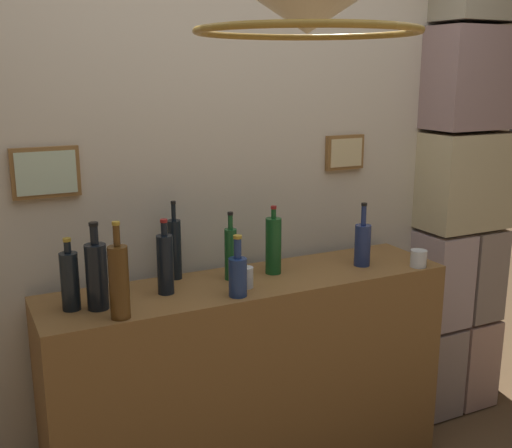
{
  "coord_description": "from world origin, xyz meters",
  "views": [
    {
      "loc": [
        -1.06,
        -1.38,
        1.8
      ],
      "look_at": [
        0.0,
        0.76,
        1.22
      ],
      "focal_mm": 43.68,
      "sensor_mm": 36.0,
      "label": 1
    }
  ],
  "objects_px": {
    "liquor_bottle_rye": "(231,253)",
    "glass_tumbler_highball": "(418,258)",
    "liquor_bottle_rum": "(175,248)",
    "liquor_bottle_scotch": "(165,263)",
    "liquor_bottle_tequila": "(238,274)",
    "liquor_bottle_amaro": "(97,275)",
    "glass_tumbler_rocks": "(246,277)",
    "liquor_bottle_brandy": "(70,280)",
    "liquor_bottle_mezcal": "(119,281)",
    "liquor_bottle_gin": "(363,244)",
    "liquor_bottle_whiskey": "(273,245)"
  },
  "relations": [
    {
      "from": "liquor_bottle_amaro",
      "to": "glass_tumbler_highball",
      "type": "distance_m",
      "value": 1.38
    },
    {
      "from": "liquor_bottle_gin",
      "to": "liquor_bottle_rye",
      "type": "bearing_deg",
      "value": 171.91
    },
    {
      "from": "liquor_bottle_brandy",
      "to": "liquor_bottle_mezcal",
      "type": "bearing_deg",
      "value": -48.35
    },
    {
      "from": "liquor_bottle_rye",
      "to": "glass_tumbler_rocks",
      "type": "distance_m",
      "value": 0.14
    },
    {
      "from": "liquor_bottle_rum",
      "to": "liquor_bottle_gin",
      "type": "bearing_deg",
      "value": -13.75
    },
    {
      "from": "liquor_bottle_tequila",
      "to": "liquor_bottle_brandy",
      "type": "xyz_separation_m",
      "value": [
        -0.6,
        0.14,
        0.02
      ]
    },
    {
      "from": "liquor_bottle_rye",
      "to": "liquor_bottle_brandy",
      "type": "distance_m",
      "value": 0.66
    },
    {
      "from": "liquor_bottle_scotch",
      "to": "glass_tumbler_highball",
      "type": "relative_size",
      "value": 3.92
    },
    {
      "from": "glass_tumbler_highball",
      "to": "liquor_bottle_rum",
      "type": "bearing_deg",
      "value": 162.32
    },
    {
      "from": "liquor_bottle_rum",
      "to": "liquor_bottle_tequila",
      "type": "distance_m",
      "value": 0.34
    },
    {
      "from": "liquor_bottle_rye",
      "to": "liquor_bottle_amaro",
      "type": "distance_m",
      "value": 0.57
    },
    {
      "from": "liquor_bottle_rye",
      "to": "liquor_bottle_gin",
      "type": "xyz_separation_m",
      "value": [
        0.6,
        -0.08,
        -0.01
      ]
    },
    {
      "from": "liquor_bottle_tequila",
      "to": "liquor_bottle_rum",
      "type": "bearing_deg",
      "value": 115.64
    },
    {
      "from": "liquor_bottle_rum",
      "to": "liquor_bottle_scotch",
      "type": "relative_size",
      "value": 1.11
    },
    {
      "from": "liquor_bottle_amaro",
      "to": "glass_tumbler_rocks",
      "type": "height_order",
      "value": "liquor_bottle_amaro"
    },
    {
      "from": "liquor_bottle_scotch",
      "to": "glass_tumbler_rocks",
      "type": "relative_size",
      "value": 3.54
    },
    {
      "from": "liquor_bottle_tequila",
      "to": "liquor_bottle_gin",
      "type": "distance_m",
      "value": 0.66
    },
    {
      "from": "liquor_bottle_rum",
      "to": "liquor_bottle_tequila",
      "type": "bearing_deg",
      "value": -64.36
    },
    {
      "from": "liquor_bottle_rum",
      "to": "glass_tumbler_highball",
      "type": "bearing_deg",
      "value": -17.68
    },
    {
      "from": "liquor_bottle_rye",
      "to": "glass_tumbler_highball",
      "type": "relative_size",
      "value": 3.78
    },
    {
      "from": "liquor_bottle_whiskey",
      "to": "glass_tumbler_rocks",
      "type": "xyz_separation_m",
      "value": [
        -0.18,
        -0.11,
        -0.08
      ]
    },
    {
      "from": "liquor_bottle_tequila",
      "to": "liquor_bottle_brandy",
      "type": "distance_m",
      "value": 0.61
    },
    {
      "from": "liquor_bottle_tequila",
      "to": "liquor_bottle_amaro",
      "type": "relative_size",
      "value": 0.75
    },
    {
      "from": "liquor_bottle_mezcal",
      "to": "glass_tumbler_rocks",
      "type": "height_order",
      "value": "liquor_bottle_mezcal"
    },
    {
      "from": "liquor_bottle_scotch",
      "to": "liquor_bottle_whiskey",
      "type": "xyz_separation_m",
      "value": [
        0.49,
        0.04,
        0.0
      ]
    },
    {
      "from": "glass_tumbler_highball",
      "to": "liquor_bottle_whiskey",
      "type": "bearing_deg",
      "value": 161.59
    },
    {
      "from": "liquor_bottle_rye",
      "to": "liquor_bottle_tequila",
      "type": "distance_m",
      "value": 0.2
    },
    {
      "from": "liquor_bottle_gin",
      "to": "glass_tumbler_rocks",
      "type": "relative_size",
      "value": 3.4
    },
    {
      "from": "liquor_bottle_brandy",
      "to": "glass_tumbler_highball",
      "type": "relative_size",
      "value": 3.55
    },
    {
      "from": "liquor_bottle_tequila",
      "to": "liquor_bottle_mezcal",
      "type": "distance_m",
      "value": 0.46
    },
    {
      "from": "liquor_bottle_gin",
      "to": "liquor_bottle_whiskey",
      "type": "height_order",
      "value": "liquor_bottle_whiskey"
    },
    {
      "from": "liquor_bottle_rye",
      "to": "liquor_bottle_scotch",
      "type": "relative_size",
      "value": 0.96
    },
    {
      "from": "liquor_bottle_scotch",
      "to": "liquor_bottle_tequila",
      "type": "distance_m",
      "value": 0.28
    },
    {
      "from": "liquor_bottle_amaro",
      "to": "liquor_bottle_scotch",
      "type": "bearing_deg",
      "value": 9.42
    },
    {
      "from": "liquor_bottle_scotch",
      "to": "liquor_bottle_gin",
      "type": "relative_size",
      "value": 1.04
    },
    {
      "from": "liquor_bottle_tequila",
      "to": "glass_tumbler_rocks",
      "type": "xyz_separation_m",
      "value": [
        0.07,
        0.07,
        -0.04
      ]
    },
    {
      "from": "liquor_bottle_scotch",
      "to": "glass_tumbler_highball",
      "type": "bearing_deg",
      "value": -8.68
    },
    {
      "from": "liquor_bottle_rum",
      "to": "glass_tumbler_rocks",
      "type": "bearing_deg",
      "value": -46.97
    },
    {
      "from": "liquor_bottle_whiskey",
      "to": "liquor_bottle_gin",
      "type": "bearing_deg",
      "value": -10.94
    },
    {
      "from": "liquor_bottle_rum",
      "to": "liquor_bottle_scotch",
      "type": "bearing_deg",
      "value": -120.68
    },
    {
      "from": "liquor_bottle_scotch",
      "to": "liquor_bottle_gin",
      "type": "xyz_separation_m",
      "value": [
        0.89,
        -0.04,
        -0.02
      ]
    },
    {
      "from": "liquor_bottle_rye",
      "to": "liquor_bottle_scotch",
      "type": "bearing_deg",
      "value": -171.66
    },
    {
      "from": "liquor_bottle_gin",
      "to": "liquor_bottle_brandy",
      "type": "relative_size",
      "value": 1.06
    },
    {
      "from": "liquor_bottle_amaro",
      "to": "liquor_bottle_brandy",
      "type": "xyz_separation_m",
      "value": [
        -0.09,
        0.03,
        -0.02
      ]
    },
    {
      "from": "liquor_bottle_rye",
      "to": "liquor_bottle_tequila",
      "type": "relative_size",
      "value": 1.18
    },
    {
      "from": "liquor_bottle_brandy",
      "to": "liquor_bottle_mezcal",
      "type": "height_order",
      "value": "liquor_bottle_mezcal"
    },
    {
      "from": "liquor_bottle_tequila",
      "to": "glass_tumbler_rocks",
      "type": "relative_size",
      "value": 2.89
    },
    {
      "from": "liquor_bottle_tequila",
      "to": "liquor_bottle_amaro",
      "type": "height_order",
      "value": "liquor_bottle_amaro"
    },
    {
      "from": "glass_tumbler_rocks",
      "to": "liquor_bottle_rye",
      "type": "bearing_deg",
      "value": 95.65
    },
    {
      "from": "liquor_bottle_brandy",
      "to": "glass_tumbler_rocks",
      "type": "distance_m",
      "value": 0.67
    }
  ]
}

